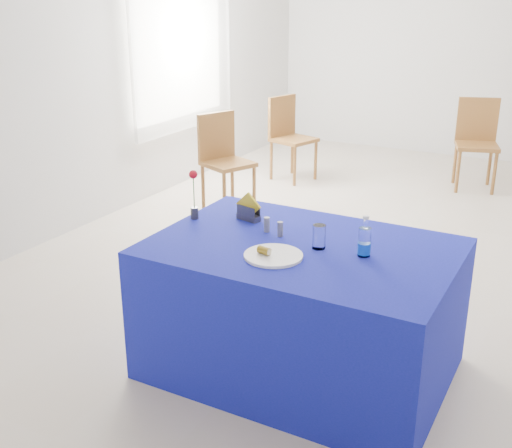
{
  "coord_description": "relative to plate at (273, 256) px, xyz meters",
  "views": [
    {
      "loc": [
        1.52,
        -4.88,
        2.05
      ],
      "look_at": [
        0.06,
        -2.19,
        0.92
      ],
      "focal_mm": 45.0,
      "sensor_mm": 36.0,
      "label": 1
    }
  ],
  "objects": [
    {
      "name": "floor",
      "position": [
        -0.17,
        2.2,
        -0.77
      ],
      "size": [
        7.0,
        7.0,
        0.0
      ],
      "primitive_type": "plane",
      "color": "beige",
      "rests_on": "ground"
    },
    {
      "name": "room_shell",
      "position": [
        -0.17,
        2.2,
        0.98
      ],
      "size": [
        7.0,
        7.0,
        7.0
      ],
      "color": "silver",
      "rests_on": "ground"
    },
    {
      "name": "window_pane",
      "position": [
        -2.64,
        3.0,
        0.78
      ],
      "size": [
        0.04,
        1.5,
        1.6
      ],
      "primitive_type": "cube",
      "color": "white",
      "rests_on": "room_shell"
    },
    {
      "name": "curtain",
      "position": [
        -2.57,
        3.0,
        0.78
      ],
      "size": [
        0.04,
        1.75,
        1.85
      ],
      "primitive_type": "cube",
      "color": "white",
      "rests_on": "room_shell"
    },
    {
      "name": "plate",
      "position": [
        0.0,
        0.0,
        0.0
      ],
      "size": [
        0.3,
        0.3,
        0.01
      ],
      "primitive_type": "cylinder",
      "color": "white",
      "rests_on": "blue_table"
    },
    {
      "name": "drinking_glass",
      "position": [
        0.16,
        0.22,
        0.06
      ],
      "size": [
        0.07,
        0.07,
        0.13
      ],
      "primitive_type": "cylinder",
      "color": "white",
      "rests_on": "blue_table"
    },
    {
      "name": "salt_shaker",
      "position": [
        -0.2,
        0.3,
        0.04
      ],
      "size": [
        0.03,
        0.03,
        0.08
      ],
      "primitive_type": "cylinder",
      "color": "slate",
      "rests_on": "blue_table"
    },
    {
      "name": "pepper_shaker",
      "position": [
        -0.1,
        0.28,
        0.04
      ],
      "size": [
        0.03,
        0.03,
        0.08
      ],
      "primitive_type": "cylinder",
      "color": "slate",
      "rests_on": "blue_table"
    },
    {
      "name": "blue_table",
      "position": [
        0.06,
        0.22,
        -0.39
      ],
      "size": [
        1.6,
        1.1,
        0.76
      ],
      "color": "#0F1990",
      "rests_on": "floor"
    },
    {
      "name": "water_bottle",
      "position": [
        0.4,
        0.24,
        0.06
      ],
      "size": [
        0.07,
        0.07,
        0.21
      ],
      "color": "white",
      "rests_on": "blue_table"
    },
    {
      "name": "napkin_holder",
      "position": [
        -0.38,
        0.43,
        0.04
      ],
      "size": [
        0.16,
        0.09,
        0.17
      ],
      "color": "#3D3C42",
      "rests_on": "blue_table"
    },
    {
      "name": "rose_vase",
      "position": [
        -0.67,
        0.29,
        0.14
      ],
      "size": [
        0.05,
        0.05,
        0.3
      ],
      "color": "#2A292F",
      "rests_on": "blue_table"
    },
    {
      "name": "chair_bg_left",
      "position": [
        0.21,
        4.37,
        -0.22
      ],
      "size": [
        0.53,
        0.53,
        0.95
      ],
      "rotation": [
        0.0,
        0.0,
        0.3
      ],
      "color": "brown",
      "rests_on": "floor"
    },
    {
      "name": "chair_win_a",
      "position": [
        -1.81,
        2.47,
        -0.23
      ],
      "size": [
        0.54,
        0.54,
        0.93
      ],
      "rotation": [
        0.0,
        0.0,
        1.17
      ],
      "color": "brown",
      "rests_on": "floor"
    },
    {
      "name": "chair_win_b",
      "position": [
        -1.7,
        3.72,
        -0.23
      ],
      "size": [
        0.51,
        0.51,
        0.92
      ],
      "rotation": [
        0.0,
        0.0,
        1.28
      ],
      "color": "brown",
      "rests_on": "floor"
    },
    {
      "name": "banana_pieces",
      "position": [
        -0.04,
        -0.02,
        0.03
      ],
      "size": [
        0.07,
        0.05,
        0.04
      ],
      "color": "gold",
      "rests_on": "plate"
    }
  ]
}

